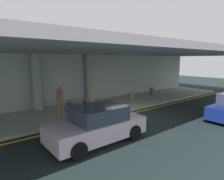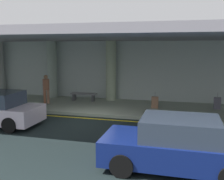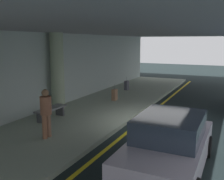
{
  "view_description": "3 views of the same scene",
  "coord_description": "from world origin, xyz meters",
  "px_view_note": "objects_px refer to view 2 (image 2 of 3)",
  "views": [
    {
      "loc": [
        -7.98,
        -7.87,
        3.4
      ],
      "look_at": [
        0.38,
        2.51,
        1.29
      ],
      "focal_mm": 30.96,
      "sensor_mm": 36.0,
      "label": 1
    },
    {
      "loc": [
        4.42,
        -11.56,
        3.4
      ],
      "look_at": [
        0.75,
        2.18,
        1.19
      ],
      "focal_mm": 44.05,
      "sensor_mm": 36.0,
      "label": 2
    },
    {
      "loc": [
        -10.22,
        -2.95,
        3.4
      ],
      "look_at": [
        0.48,
        2.12,
        1.21
      ],
      "focal_mm": 42.51,
      "sensor_mm": 36.0,
      "label": 3
    }
  ],
  "objects_px": {
    "car_navy": "(177,145)",
    "suitcase_upright_secondary": "(217,103)",
    "support_column_far_left": "(0,68)",
    "support_column_center": "(111,71)",
    "support_column_left_mid": "(52,70)",
    "traveler_with_luggage": "(46,87)",
    "suitcase_upright_primary": "(155,102)",
    "bench_metal": "(84,95)"
  },
  "relations": [
    {
      "from": "car_navy",
      "to": "suitcase_upright_secondary",
      "type": "xyz_separation_m",
      "value": [
        1.87,
        7.76,
        -0.25
      ]
    },
    {
      "from": "support_column_far_left",
      "to": "support_column_center",
      "type": "height_order",
      "value": "same"
    },
    {
      "from": "car_navy",
      "to": "suitcase_upright_secondary",
      "type": "relative_size",
      "value": 4.56
    },
    {
      "from": "support_column_left_mid",
      "to": "support_column_center",
      "type": "distance_m",
      "value": 4.0
    },
    {
      "from": "support_column_left_mid",
      "to": "car_navy",
      "type": "height_order",
      "value": "support_column_left_mid"
    },
    {
      "from": "traveler_with_luggage",
      "to": "support_column_center",
      "type": "bearing_deg",
      "value": 62.76
    },
    {
      "from": "suitcase_upright_primary",
      "to": "bench_metal",
      "type": "height_order",
      "value": "suitcase_upright_primary"
    },
    {
      "from": "support_column_left_mid",
      "to": "support_column_center",
      "type": "relative_size",
      "value": 1.0
    },
    {
      "from": "traveler_with_luggage",
      "to": "support_column_left_mid",
      "type": "bearing_deg",
      "value": 138.73
    },
    {
      "from": "car_navy",
      "to": "suitcase_upright_primary",
      "type": "xyz_separation_m",
      "value": [
        -1.37,
        7.15,
        -0.25
      ]
    },
    {
      "from": "traveler_with_luggage",
      "to": "suitcase_upright_secondary",
      "type": "bearing_deg",
      "value": 37.63
    },
    {
      "from": "support_column_far_left",
      "to": "support_column_left_mid",
      "type": "bearing_deg",
      "value": 0.0
    },
    {
      "from": "car_navy",
      "to": "suitcase_upright_secondary",
      "type": "bearing_deg",
      "value": 73.96
    },
    {
      "from": "support_column_far_left",
      "to": "support_column_left_mid",
      "type": "height_order",
      "value": "same"
    },
    {
      "from": "traveler_with_luggage",
      "to": "suitcase_upright_secondary",
      "type": "height_order",
      "value": "traveler_with_luggage"
    },
    {
      "from": "support_column_center",
      "to": "bench_metal",
      "type": "height_order",
      "value": "support_column_center"
    },
    {
      "from": "support_column_left_mid",
      "to": "bench_metal",
      "type": "height_order",
      "value": "support_column_left_mid"
    },
    {
      "from": "support_column_far_left",
      "to": "bench_metal",
      "type": "bearing_deg",
      "value": -6.67
    },
    {
      "from": "suitcase_upright_secondary",
      "to": "bench_metal",
      "type": "xyz_separation_m",
      "value": [
        -7.68,
        0.3,
        0.04
      ]
    },
    {
      "from": "support_column_far_left",
      "to": "support_column_center",
      "type": "xyz_separation_m",
      "value": [
        8.0,
        0.0,
        0.0
      ]
    },
    {
      "from": "support_column_left_mid",
      "to": "support_column_center",
      "type": "xyz_separation_m",
      "value": [
        4.0,
        0.0,
        0.0
      ]
    },
    {
      "from": "suitcase_upright_secondary",
      "to": "traveler_with_luggage",
      "type": "bearing_deg",
      "value": 175.57
    },
    {
      "from": "support_column_center",
      "to": "suitcase_upright_primary",
      "type": "xyz_separation_m",
      "value": [
        2.91,
        -1.66,
        -1.51
      ]
    },
    {
      "from": "suitcase_upright_primary",
      "to": "support_column_far_left",
      "type": "bearing_deg",
      "value": 163.83
    },
    {
      "from": "suitcase_upright_secondary",
      "to": "bench_metal",
      "type": "relative_size",
      "value": 0.56
    },
    {
      "from": "traveler_with_luggage",
      "to": "suitcase_upright_secondary",
      "type": "relative_size",
      "value": 1.87
    },
    {
      "from": "suitcase_upright_primary",
      "to": "suitcase_upright_secondary",
      "type": "xyz_separation_m",
      "value": [
        3.24,
        0.6,
        0.0
      ]
    },
    {
      "from": "support_column_left_mid",
      "to": "suitcase_upright_secondary",
      "type": "bearing_deg",
      "value": -5.94
    },
    {
      "from": "support_column_center",
      "to": "bench_metal",
      "type": "distance_m",
      "value": 2.26
    },
    {
      "from": "support_column_far_left",
      "to": "suitcase_upright_secondary",
      "type": "bearing_deg",
      "value": -4.27
    },
    {
      "from": "car_navy",
      "to": "support_column_left_mid",
      "type": "bearing_deg",
      "value": 130.7
    },
    {
      "from": "car_navy",
      "to": "suitcase_upright_secondary",
      "type": "distance_m",
      "value": 7.99
    },
    {
      "from": "support_column_left_mid",
      "to": "car_navy",
      "type": "bearing_deg",
      "value": -46.81
    },
    {
      "from": "suitcase_upright_primary",
      "to": "suitcase_upright_secondary",
      "type": "relative_size",
      "value": 1.0
    },
    {
      "from": "support_column_left_mid",
      "to": "bench_metal",
      "type": "xyz_separation_m",
      "value": [
        2.46,
        -0.76,
        -1.47
      ]
    },
    {
      "from": "support_column_center",
      "to": "traveler_with_luggage",
      "type": "xyz_separation_m",
      "value": [
        -3.38,
        -2.03,
        -0.86
      ]
    },
    {
      "from": "support_column_center",
      "to": "suitcase_upright_primary",
      "type": "bearing_deg",
      "value": -29.72
    },
    {
      "from": "support_column_left_mid",
      "to": "suitcase_upright_secondary",
      "type": "xyz_separation_m",
      "value": [
        10.15,
        -1.06,
        -1.51
      ]
    },
    {
      "from": "car_navy",
      "to": "traveler_with_luggage",
      "type": "distance_m",
      "value": 10.24
    },
    {
      "from": "suitcase_upright_secondary",
      "to": "support_column_center",
      "type": "bearing_deg",
      "value": 159.98
    },
    {
      "from": "bench_metal",
      "to": "support_column_left_mid",
      "type": "bearing_deg",
      "value": 162.93
    },
    {
      "from": "support_column_left_mid",
      "to": "suitcase_upright_primary",
      "type": "bearing_deg",
      "value": -13.52
    }
  ]
}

